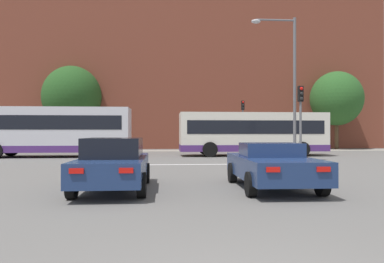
{
  "coord_description": "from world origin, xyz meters",
  "views": [
    {
      "loc": [
        -0.92,
        -3.26,
        1.62
      ],
      "look_at": [
        0.86,
        19.35,
        1.68
      ],
      "focal_mm": 35.0,
      "sensor_mm": 36.0,
      "label": 1
    }
  ],
  "objects_px": {
    "bus_crossing_lead": "(252,133)",
    "pedestrian_walking_east": "(105,139)",
    "traffic_light_near_right": "(301,111)",
    "street_lamp_junction": "(287,74)",
    "traffic_light_far_right": "(243,117)",
    "car_roadster_right": "(272,165)",
    "car_saloon_left": "(114,164)",
    "pedestrian_walking_west": "(100,139)",
    "pedestrian_waiting": "(245,139)",
    "bus_crossing_trailing": "(53,131)"
  },
  "relations": [
    {
      "from": "bus_crossing_lead",
      "to": "pedestrian_walking_east",
      "type": "distance_m",
      "value": 14.05
    },
    {
      "from": "traffic_light_near_right",
      "to": "street_lamp_junction",
      "type": "bearing_deg",
      "value": 107.09
    },
    {
      "from": "bus_crossing_lead",
      "to": "street_lamp_junction",
      "type": "relative_size",
      "value": 1.28
    },
    {
      "from": "bus_crossing_lead",
      "to": "traffic_light_far_right",
      "type": "relative_size",
      "value": 2.28
    },
    {
      "from": "car_roadster_right",
      "to": "street_lamp_junction",
      "type": "distance_m",
      "value": 10.67
    },
    {
      "from": "car_saloon_left",
      "to": "pedestrian_walking_west",
      "type": "distance_m",
      "value": 22.54
    },
    {
      "from": "car_roadster_right",
      "to": "traffic_light_far_right",
      "type": "xyz_separation_m",
      "value": [
        3.88,
        21.77,
        2.29
      ]
    },
    {
      "from": "traffic_light_near_right",
      "to": "pedestrian_waiting",
      "type": "xyz_separation_m",
      "value": [
        0.15,
        13.79,
        -1.62
      ]
    },
    {
      "from": "bus_crossing_lead",
      "to": "bus_crossing_trailing",
      "type": "distance_m",
      "value": 13.45
    },
    {
      "from": "street_lamp_junction",
      "to": "bus_crossing_trailing",
      "type": "bearing_deg",
      "value": 158.54
    },
    {
      "from": "street_lamp_junction",
      "to": "car_saloon_left",
      "type": "bearing_deg",
      "value": -131.63
    },
    {
      "from": "car_roadster_right",
      "to": "traffic_light_far_right",
      "type": "distance_m",
      "value": 22.23
    },
    {
      "from": "street_lamp_junction",
      "to": "pedestrian_walking_west",
      "type": "distance_m",
      "value": 18.2
    },
    {
      "from": "traffic_light_near_right",
      "to": "traffic_light_far_right",
      "type": "relative_size",
      "value": 0.91
    },
    {
      "from": "traffic_light_near_right",
      "to": "pedestrian_walking_east",
      "type": "relative_size",
      "value": 2.22
    },
    {
      "from": "car_saloon_left",
      "to": "pedestrian_walking_east",
      "type": "xyz_separation_m",
      "value": [
        -3.8,
        23.15,
        0.33
      ]
    },
    {
      "from": "traffic_light_far_right",
      "to": "pedestrian_walking_east",
      "type": "xyz_separation_m",
      "value": [
        -12.2,
        1.42,
        -1.88
      ]
    },
    {
      "from": "pedestrian_walking_west",
      "to": "pedestrian_walking_east",
      "type": "bearing_deg",
      "value": -103.73
    },
    {
      "from": "pedestrian_waiting",
      "to": "pedestrian_walking_west",
      "type": "relative_size",
      "value": 1.05
    },
    {
      "from": "car_saloon_left",
      "to": "bus_crossing_trailing",
      "type": "relative_size",
      "value": 0.44
    },
    {
      "from": "traffic_light_far_right",
      "to": "pedestrian_walking_east",
      "type": "bearing_deg",
      "value": 173.37
    },
    {
      "from": "bus_crossing_trailing",
      "to": "pedestrian_waiting",
      "type": "bearing_deg",
      "value": -63.51
    },
    {
      "from": "car_saloon_left",
      "to": "pedestrian_waiting",
      "type": "xyz_separation_m",
      "value": [
        8.59,
        21.84,
        0.34
      ]
    },
    {
      "from": "street_lamp_junction",
      "to": "pedestrian_waiting",
      "type": "height_order",
      "value": "street_lamp_junction"
    },
    {
      "from": "bus_crossing_trailing",
      "to": "street_lamp_junction",
      "type": "xyz_separation_m",
      "value": [
        13.99,
        -5.5,
        3.04
      ]
    },
    {
      "from": "car_roadster_right",
      "to": "traffic_light_near_right",
      "type": "distance_m",
      "value": 9.21
    },
    {
      "from": "car_saloon_left",
      "to": "bus_crossing_lead",
      "type": "bearing_deg",
      "value": 62.82
    },
    {
      "from": "bus_crossing_lead",
      "to": "pedestrian_waiting",
      "type": "bearing_deg",
      "value": -8.4
    },
    {
      "from": "car_saloon_left",
      "to": "pedestrian_waiting",
      "type": "distance_m",
      "value": 23.47
    },
    {
      "from": "traffic_light_far_right",
      "to": "street_lamp_junction",
      "type": "xyz_separation_m",
      "value": [
        -0.29,
        -12.6,
        1.83
      ]
    },
    {
      "from": "traffic_light_far_right",
      "to": "car_roadster_right",
      "type": "bearing_deg",
      "value": -100.11
    },
    {
      "from": "pedestrian_waiting",
      "to": "traffic_light_near_right",
      "type": "bearing_deg",
      "value": -14.5
    },
    {
      "from": "bus_crossing_lead",
      "to": "pedestrian_walking_east",
      "type": "xyz_separation_m",
      "value": [
        -11.37,
        8.23,
        -0.52
      ]
    },
    {
      "from": "bus_crossing_lead",
      "to": "traffic_light_near_right",
      "type": "distance_m",
      "value": 7.02
    },
    {
      "from": "bus_crossing_trailing",
      "to": "pedestrian_walking_west",
      "type": "distance_m",
      "value": 7.81
    },
    {
      "from": "car_saloon_left",
      "to": "pedestrian_walking_east",
      "type": "distance_m",
      "value": 23.46
    },
    {
      "from": "pedestrian_walking_west",
      "to": "street_lamp_junction",
      "type": "bearing_deg",
      "value": 131.05
    },
    {
      "from": "car_roadster_right",
      "to": "street_lamp_junction",
      "type": "xyz_separation_m",
      "value": [
        3.59,
        9.16,
        4.12
      ]
    },
    {
      "from": "traffic_light_near_right",
      "to": "traffic_light_far_right",
      "type": "distance_m",
      "value": 13.69
    },
    {
      "from": "car_saloon_left",
      "to": "traffic_light_near_right",
      "type": "bearing_deg",
      "value": 43.34
    },
    {
      "from": "car_saloon_left",
      "to": "bus_crossing_trailing",
      "type": "distance_m",
      "value": 15.79
    },
    {
      "from": "car_roadster_right",
      "to": "pedestrian_walking_east",
      "type": "height_order",
      "value": "pedestrian_walking_east"
    },
    {
      "from": "bus_crossing_trailing",
      "to": "pedestrian_waiting",
      "type": "height_order",
      "value": "bus_crossing_trailing"
    },
    {
      "from": "car_roadster_right",
      "to": "bus_crossing_lead",
      "type": "relative_size",
      "value": 0.44
    },
    {
      "from": "traffic_light_near_right",
      "to": "pedestrian_walking_east",
      "type": "height_order",
      "value": "traffic_light_near_right"
    },
    {
      "from": "traffic_light_near_right",
      "to": "street_lamp_junction",
      "type": "height_order",
      "value": "street_lamp_junction"
    },
    {
      "from": "traffic_light_far_right",
      "to": "pedestrian_waiting",
      "type": "distance_m",
      "value": 1.89
    },
    {
      "from": "pedestrian_waiting",
      "to": "pedestrian_walking_east",
      "type": "distance_m",
      "value": 12.46
    },
    {
      "from": "car_roadster_right",
      "to": "traffic_light_near_right",
      "type": "xyz_separation_m",
      "value": [
        3.92,
        8.08,
        2.04
      ]
    },
    {
      "from": "traffic_light_near_right",
      "to": "traffic_light_far_right",
      "type": "height_order",
      "value": "traffic_light_far_right"
    }
  ]
}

